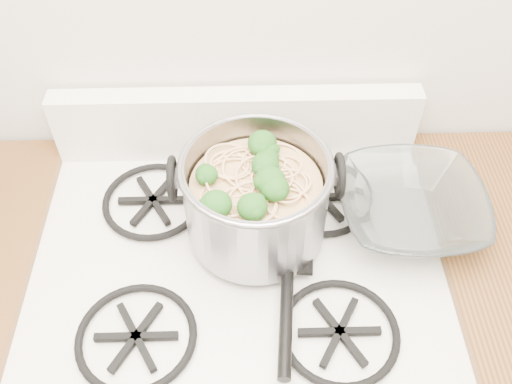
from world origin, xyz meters
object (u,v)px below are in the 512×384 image
object	(u,v)px
stock_pot	(256,199)
spatula	(289,246)
glass_bowl	(409,213)
gas_range	(242,372)

from	to	relation	value
stock_pot	spatula	distance (m)	0.11
glass_bowl	gas_range	bearing A→B (deg)	-165.29
stock_pot	glass_bowl	distance (m)	0.30
spatula	glass_bowl	world-z (taller)	glass_bowl
gas_range	spatula	xyz separation A→B (m)	(0.09, 0.02, 0.50)
spatula	glass_bowl	distance (m)	0.25
gas_range	stock_pot	distance (m)	0.58
stock_pot	spatula	xyz separation A→B (m)	(0.06, -0.05, -0.07)
gas_range	glass_bowl	size ratio (longest dim) A/B	8.33
glass_bowl	stock_pot	bearing A→B (deg)	-176.62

